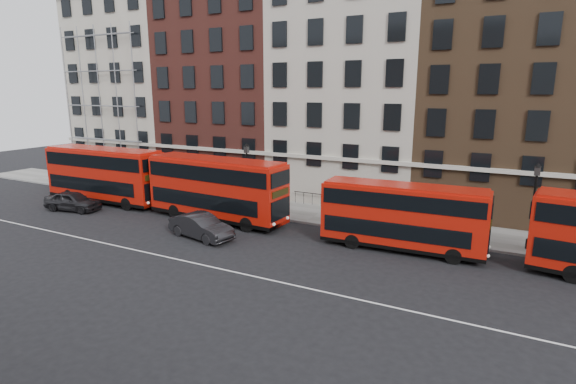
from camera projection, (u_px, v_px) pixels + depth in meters
The scene contains 13 objects.
ground at pixel (247, 258), 26.31m from camera, with size 120.00×120.00×0.00m, color black.
pavement at pixel (319, 214), 35.35m from camera, with size 80.00×5.00×0.15m, color gray.
kerb at pixel (305, 222), 33.20m from camera, with size 80.00×0.30×0.16m, color gray.
road_centre_line at pixel (227, 270), 24.58m from camera, with size 70.00×0.12×0.01m, color white.
building_terrace at pixel (351, 83), 39.59m from camera, with size 64.00×11.95×22.00m.
bus_a at pixel (104, 174), 38.82m from camera, with size 11.40×2.97×4.76m.
bus_b at pixel (216, 188), 33.44m from camera, with size 11.37×3.32×4.72m.
bus_c at pixel (402, 215), 27.23m from camera, with size 9.89×2.78×4.12m.
car_rear at pixel (73, 201), 36.56m from camera, with size 1.88×4.67×1.59m, color black.
car_front at pixel (201, 226), 29.78m from camera, with size 1.70×4.87×1.60m, color #242427.
lamp_post_left at pixel (247, 173), 36.22m from camera, with size 0.44×0.44×5.33m.
lamp_post_right at pixel (533, 202), 26.85m from camera, with size 0.44×0.44×5.33m.
iron_railings at pixel (330, 201), 37.13m from camera, with size 6.60×0.06×1.00m, color black, non-canonical shape.
Camera 1 is at (13.64, -20.81, 9.69)m, focal length 28.00 mm.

